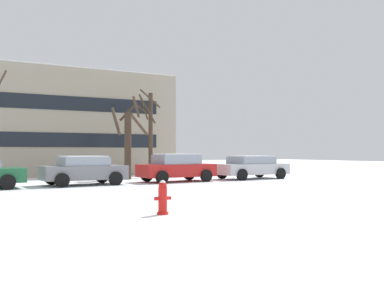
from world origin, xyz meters
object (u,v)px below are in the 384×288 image
(parked_car_silver, at_px, (251,167))
(parked_car_gray, at_px, (83,170))
(fire_hydrant, at_px, (163,197))
(parked_car_red, at_px, (176,167))

(parked_car_silver, bearing_deg, parked_car_gray, -179.46)
(fire_hydrant, relative_size, parked_car_red, 0.21)
(parked_car_gray, height_order, parked_car_silver, parked_car_gray)
(fire_hydrant, bearing_deg, parked_car_silver, 45.17)
(parked_car_gray, height_order, parked_car_red, parked_car_red)
(parked_car_gray, distance_m, parked_car_red, 4.95)
(fire_hydrant, distance_m, parked_car_gray, 10.81)
(parked_car_gray, relative_size, parked_car_red, 0.96)
(parked_car_gray, xyz_separation_m, parked_car_silver, (9.89, 0.09, -0.01))
(fire_hydrant, relative_size, parked_car_gray, 0.22)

